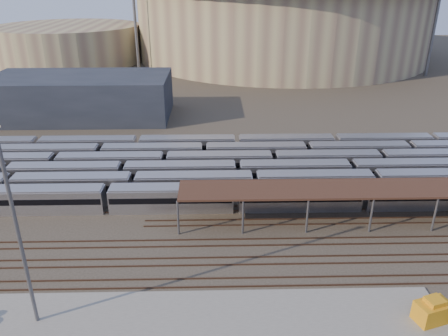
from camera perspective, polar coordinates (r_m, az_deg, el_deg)
ground at (r=58.31m, az=1.95°, el=-9.19°), size 420.00×420.00×0.00m
apron at (r=46.37m, az=-3.51°, el=-19.34°), size 50.00×9.00×0.20m
subway_trains at (r=73.78m, az=2.09°, el=-0.12°), size 124.08×23.90×3.60m
inspection_shed at (r=64.31m, az=21.80°, el=-2.61°), size 60.30×6.00×5.30m
empty_tracks at (r=54.15m, az=2.25°, el=-12.00°), size 170.00×9.62×0.18m
stadium at (r=191.45m, az=7.49°, el=19.13°), size 124.00×124.00×32.50m
secondary_arena at (r=189.21m, az=-19.56°, el=15.07°), size 56.00×56.00×14.00m
service_building at (r=111.80m, az=-18.12°, el=8.86°), size 42.00×20.00×10.00m
floodlight_0 at (r=161.39m, az=-11.64°, el=19.50°), size 4.00×1.00×38.40m
floodlight_2 at (r=166.13m, az=26.07°, el=17.80°), size 4.00×1.00×38.40m
floodlight_3 at (r=209.16m, az=-3.49°, el=20.82°), size 4.00×1.00×38.40m
yard_light_pole at (r=44.10m, az=-25.33°, el=-7.58°), size 0.81×0.36×20.45m
yellow_equipment at (r=50.06m, az=25.56°, el=-16.56°), size 3.84×3.01×2.11m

